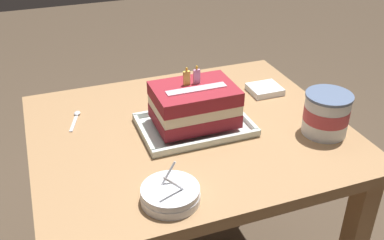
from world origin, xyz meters
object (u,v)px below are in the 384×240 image
at_px(birthday_cake, 195,105).
at_px(ice_cream_tub, 326,114).
at_px(napkin_pile, 265,89).
at_px(bowl_stack, 170,194).
at_px(serving_spoon_near_tray, 76,117).
at_px(foil_tray, 195,126).

relative_size(birthday_cake, ice_cream_tub, 1.76).
bearing_deg(napkin_pile, ice_cream_tub, -82.68).
bearing_deg(napkin_pile, bowl_stack, -138.42).
xyz_separation_m(birthday_cake, serving_spoon_near_tray, (-0.33, 0.19, -0.08)).
height_order(bowl_stack, serving_spoon_near_tray, bowl_stack).
distance_m(foil_tray, ice_cream_tub, 0.39).
bearing_deg(foil_tray, ice_cream_tub, -23.75).
bearing_deg(ice_cream_tub, birthday_cake, 156.25).
relative_size(birthday_cake, serving_spoon_near_tray, 2.01).
distance_m(foil_tray, napkin_pile, 0.35).
bearing_deg(foil_tray, birthday_cake, 90.00).
xyz_separation_m(ice_cream_tub, napkin_pile, (-0.04, 0.30, -0.05)).
relative_size(foil_tray, bowl_stack, 2.30).
relative_size(serving_spoon_near_tray, napkin_pile, 1.10).
xyz_separation_m(birthday_cake, napkin_pile, (0.31, 0.14, -0.07)).
height_order(foil_tray, serving_spoon_near_tray, foil_tray).
relative_size(bowl_stack, napkin_pile, 1.33).
bearing_deg(birthday_cake, serving_spoon_near_tray, 150.05).
distance_m(birthday_cake, bowl_stack, 0.34).
distance_m(bowl_stack, napkin_pile, 0.65).
bearing_deg(bowl_stack, napkin_pile, 41.58).
xyz_separation_m(bowl_stack, ice_cream_tub, (0.52, 0.14, 0.05)).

